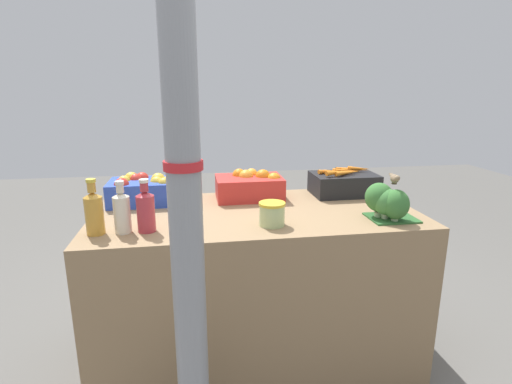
{
  "coord_description": "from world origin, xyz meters",
  "views": [
    {
      "loc": [
        -0.31,
        -1.92,
        1.46
      ],
      "look_at": [
        0.0,
        0.0,
        0.95
      ],
      "focal_mm": 28.0,
      "sensor_mm": 36.0,
      "label": 1
    }
  ],
  "objects_px": {
    "orange_crate": "(251,186)",
    "juice_bottle_cloudy": "(122,211)",
    "support_pole": "(185,198)",
    "pickle_jar": "(272,214)",
    "juice_bottle_ruby": "(146,210)",
    "sparrow_bird": "(395,179)",
    "carrot_crate": "(344,183)",
    "apple_crate": "(144,189)",
    "broccoli_pile": "(387,202)",
    "juice_bottle_amber": "(94,212)"
  },
  "relations": [
    {
      "from": "apple_crate",
      "to": "orange_crate",
      "type": "height_order",
      "value": "same"
    },
    {
      "from": "apple_crate",
      "to": "sparrow_bird",
      "type": "xyz_separation_m",
      "value": [
        1.19,
        -0.49,
        0.13
      ]
    },
    {
      "from": "juice_bottle_amber",
      "to": "orange_crate",
      "type": "bearing_deg",
      "value": 32.11
    },
    {
      "from": "support_pole",
      "to": "apple_crate",
      "type": "bearing_deg",
      "value": 104.65
    },
    {
      "from": "orange_crate",
      "to": "juice_bottle_cloudy",
      "type": "distance_m",
      "value": 0.78
    },
    {
      "from": "sparrow_bird",
      "to": "carrot_crate",
      "type": "bearing_deg",
      "value": -160.43
    },
    {
      "from": "apple_crate",
      "to": "sparrow_bird",
      "type": "height_order",
      "value": "sparrow_bird"
    },
    {
      "from": "orange_crate",
      "to": "sparrow_bird",
      "type": "xyz_separation_m",
      "value": [
        0.6,
        -0.49,
        0.13
      ]
    },
    {
      "from": "carrot_crate",
      "to": "broccoli_pile",
      "type": "xyz_separation_m",
      "value": [
        0.02,
        -0.48,
        0.02
      ]
    },
    {
      "from": "juice_bottle_cloudy",
      "to": "pickle_jar",
      "type": "relative_size",
      "value": 1.89
    },
    {
      "from": "support_pole",
      "to": "sparrow_bird",
      "type": "bearing_deg",
      "value": 23.61
    },
    {
      "from": "juice_bottle_ruby",
      "to": "carrot_crate",
      "type": "bearing_deg",
      "value": 23.14
    },
    {
      "from": "support_pole",
      "to": "juice_bottle_amber",
      "type": "xyz_separation_m",
      "value": [
        -0.39,
        0.44,
        -0.16
      ]
    },
    {
      "from": "orange_crate",
      "to": "pickle_jar",
      "type": "height_order",
      "value": "orange_crate"
    },
    {
      "from": "juice_bottle_amber",
      "to": "sparrow_bird",
      "type": "relative_size",
      "value": 1.8
    },
    {
      "from": "juice_bottle_cloudy",
      "to": "juice_bottle_ruby",
      "type": "relative_size",
      "value": 0.98
    },
    {
      "from": "carrot_crate",
      "to": "apple_crate",
      "type": "bearing_deg",
      "value": 179.93
    },
    {
      "from": "broccoli_pile",
      "to": "juice_bottle_amber",
      "type": "distance_m",
      "value": 1.32
    },
    {
      "from": "apple_crate",
      "to": "pickle_jar",
      "type": "relative_size",
      "value": 3.04
    },
    {
      "from": "carrot_crate",
      "to": "juice_bottle_cloudy",
      "type": "distance_m",
      "value": 1.27
    },
    {
      "from": "sparrow_bird",
      "to": "juice_bottle_amber",
      "type": "bearing_deg",
      "value": -77.58
    },
    {
      "from": "support_pole",
      "to": "carrot_crate",
      "type": "bearing_deg",
      "value": 45.08
    },
    {
      "from": "carrot_crate",
      "to": "juice_bottle_ruby",
      "type": "xyz_separation_m",
      "value": [
        -1.08,
        -0.46,
        0.03
      ]
    },
    {
      "from": "juice_bottle_amber",
      "to": "support_pole",
      "type": "bearing_deg",
      "value": -48.3
    },
    {
      "from": "broccoli_pile",
      "to": "juice_bottle_ruby",
      "type": "height_order",
      "value": "juice_bottle_ruby"
    },
    {
      "from": "support_pole",
      "to": "pickle_jar",
      "type": "distance_m",
      "value": 0.61
    },
    {
      "from": "juice_bottle_cloudy",
      "to": "support_pole",
      "type": "bearing_deg",
      "value": -57.67
    },
    {
      "from": "orange_crate",
      "to": "broccoli_pile",
      "type": "xyz_separation_m",
      "value": [
        0.58,
        -0.48,
        0.02
      ]
    },
    {
      "from": "pickle_jar",
      "to": "broccoli_pile",
      "type": "bearing_deg",
      "value": -1.23
    },
    {
      "from": "apple_crate",
      "to": "sparrow_bird",
      "type": "relative_size",
      "value": 2.74
    },
    {
      "from": "orange_crate",
      "to": "juice_bottle_cloudy",
      "type": "xyz_separation_m",
      "value": [
        -0.63,
        -0.46,
        0.02
      ]
    },
    {
      "from": "carrot_crate",
      "to": "pickle_jar",
      "type": "distance_m",
      "value": 0.7
    },
    {
      "from": "sparrow_bird",
      "to": "pickle_jar",
      "type": "bearing_deg",
      "value": -78.13
    },
    {
      "from": "apple_crate",
      "to": "juice_bottle_ruby",
      "type": "height_order",
      "value": "juice_bottle_ruby"
    },
    {
      "from": "carrot_crate",
      "to": "pickle_jar",
      "type": "bearing_deg",
      "value": -138.09
    },
    {
      "from": "juice_bottle_ruby",
      "to": "sparrow_bird",
      "type": "distance_m",
      "value": 1.14
    },
    {
      "from": "carrot_crate",
      "to": "juice_bottle_amber",
      "type": "height_order",
      "value": "juice_bottle_amber"
    },
    {
      "from": "orange_crate",
      "to": "juice_bottle_ruby",
      "type": "bearing_deg",
      "value": -138.6
    },
    {
      "from": "orange_crate",
      "to": "pickle_jar",
      "type": "xyz_separation_m",
      "value": [
        0.03,
        -0.47,
        -0.02
      ]
    },
    {
      "from": "support_pole",
      "to": "juice_bottle_amber",
      "type": "relative_size",
      "value": 9.14
    },
    {
      "from": "broccoli_pile",
      "to": "juice_bottle_ruby",
      "type": "bearing_deg",
      "value": 178.93
    },
    {
      "from": "support_pole",
      "to": "orange_crate",
      "type": "xyz_separation_m",
      "value": [
        0.35,
        0.9,
        -0.19
      ]
    },
    {
      "from": "juice_bottle_ruby",
      "to": "pickle_jar",
      "type": "bearing_deg",
      "value": -0.91
    },
    {
      "from": "juice_bottle_ruby",
      "to": "orange_crate",
      "type": "bearing_deg",
      "value": 41.4
    },
    {
      "from": "carrot_crate",
      "to": "juice_bottle_cloudy",
      "type": "bearing_deg",
      "value": -158.63
    },
    {
      "from": "broccoli_pile",
      "to": "sparrow_bird",
      "type": "distance_m",
      "value": 0.12
    },
    {
      "from": "orange_crate",
      "to": "sparrow_bird",
      "type": "height_order",
      "value": "sparrow_bird"
    },
    {
      "from": "orange_crate",
      "to": "pickle_jar",
      "type": "relative_size",
      "value": 3.04
    },
    {
      "from": "broccoli_pile",
      "to": "pickle_jar",
      "type": "xyz_separation_m",
      "value": [
        -0.55,
        0.01,
        -0.04
      ]
    },
    {
      "from": "juice_bottle_cloudy",
      "to": "carrot_crate",
      "type": "bearing_deg",
      "value": 21.37
    }
  ]
}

